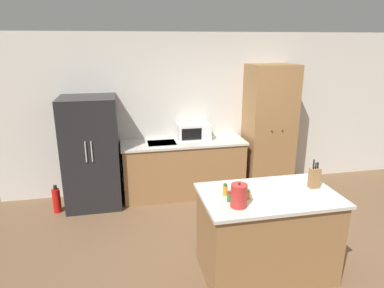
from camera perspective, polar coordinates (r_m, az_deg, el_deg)
The scene contains 14 objects.
ground_plane at distance 4.34m, azimuth 13.27°, elevation -18.30°, with size 14.00×14.00×0.00m, color brown.
wall_back at distance 5.86m, azimuth 4.57°, elevation 5.33°, with size 7.20×0.06×2.60m.
refrigerator at distance 5.38m, azimuth -16.41°, elevation -1.38°, with size 0.81×0.75×1.69m.
back_counter at distance 5.63m, azimuth -1.39°, elevation -4.02°, with size 1.99×0.64×0.92m.
pantry_cabinet at distance 5.87m, azimuth 12.67°, elevation 2.53°, with size 0.75×0.64×2.11m.
kitchen_island at distance 3.89m, azimuth 12.28°, elevation -14.37°, with size 1.42×0.87×0.94m.
microwave at distance 5.58m, azimuth 0.21°, elevation 2.14°, with size 0.53×0.36×0.26m.
knife_block at distance 3.92m, azimuth 19.72°, elevation -5.30°, with size 0.11×0.08×0.32m.
spice_bottle_tall_dark at distance 3.43m, azimuth 6.27°, elevation -8.71°, with size 0.05×0.05×0.11m.
spice_bottle_short_red at distance 3.55m, azimuth 5.55°, elevation -7.62°, with size 0.05×0.05×0.13m.
spice_bottle_amber_oil at distance 3.51m, azimuth 9.22°, elevation -8.29°, with size 0.06×0.06×0.10m.
spice_bottle_green_herb at distance 3.57m, azimuth 7.10°, elevation -7.47°, with size 0.04×0.04×0.13m.
kettle at distance 3.31m, azimuth 7.82°, elevation -8.51°, with size 0.16×0.16×0.25m.
fire_extinguisher at distance 5.53m, azimuth -21.63°, elevation -8.71°, with size 0.11×0.11×0.43m.
Camera 1 is at (-1.64, -3.17, 2.47)m, focal length 32.00 mm.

